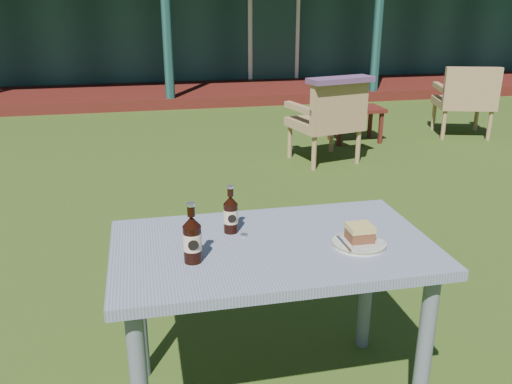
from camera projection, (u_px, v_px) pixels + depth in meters
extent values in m
plane|color=#334916|center=(217.00, 241.00, 3.75)|extent=(80.00, 80.00, 0.00)
cube|color=#163A36|center=(154.00, 10.00, 12.04)|extent=(15.00, 6.00, 2.60)
cube|color=#491611|center=(168.00, 95.00, 8.87)|extent=(15.00, 1.80, 0.16)
cylinder|color=#163A36|center=(167.00, 24.00, 7.75)|extent=(0.14, 0.14, 2.45)
cylinder|color=#163A36|center=(378.00, 22.00, 8.39)|extent=(0.14, 0.14, 2.45)
cube|color=white|center=(274.00, 31.00, 9.76)|extent=(0.95, 0.06, 2.00)
cube|color=#193D38|center=(274.00, 32.00, 9.74)|extent=(0.80, 0.04, 1.85)
cube|color=slate|center=(273.00, 248.00, 2.04)|extent=(1.20, 0.70, 0.04)
cylinder|color=slate|center=(424.00, 353.00, 2.02)|extent=(0.06, 0.06, 0.68)
cylinder|color=slate|center=(139.00, 309.00, 2.31)|extent=(0.06, 0.06, 0.68)
cylinder|color=slate|center=(367.00, 283.00, 2.52)|extent=(0.06, 0.06, 0.68)
cylinder|color=silver|center=(359.00, 243.00, 2.02)|extent=(0.20, 0.20, 0.01)
cylinder|color=olive|center=(359.00, 242.00, 2.02)|extent=(0.20, 0.20, 0.00)
cube|color=#58321C|center=(360.00, 235.00, 2.03)|extent=(0.09, 0.08, 0.04)
cube|color=tan|center=(360.00, 228.00, 2.02)|extent=(0.09, 0.09, 0.02)
cube|color=silver|center=(344.00, 244.00, 2.00)|extent=(0.01, 0.14, 0.00)
cylinder|color=black|center=(231.00, 218.00, 2.12)|extent=(0.06, 0.06, 0.12)
cone|color=black|center=(230.00, 200.00, 2.09)|extent=(0.06, 0.06, 0.03)
cylinder|color=black|center=(230.00, 192.00, 2.08)|extent=(0.02, 0.02, 0.03)
cylinder|color=silver|center=(230.00, 187.00, 2.07)|extent=(0.03, 0.03, 0.01)
cylinder|color=beige|center=(231.00, 216.00, 2.11)|extent=(0.06, 0.06, 0.05)
cylinder|color=black|center=(232.00, 219.00, 2.09)|extent=(0.03, 0.00, 0.03)
cylinder|color=black|center=(192.00, 244.00, 1.88)|extent=(0.06, 0.06, 0.13)
cone|color=black|center=(191.00, 221.00, 1.85)|extent=(0.06, 0.06, 0.04)
cylinder|color=black|center=(191.00, 211.00, 1.83)|extent=(0.03, 0.03, 0.04)
cylinder|color=silver|center=(191.00, 204.00, 1.83)|extent=(0.03, 0.03, 0.01)
cylinder|color=beige|center=(192.00, 241.00, 1.87)|extent=(0.07, 0.07, 0.06)
cylinder|color=black|center=(193.00, 245.00, 1.84)|extent=(0.04, 0.00, 0.04)
cylinder|color=silver|center=(244.00, 235.00, 2.10)|extent=(0.03, 0.03, 0.01)
cube|color=#9A774D|center=(324.00, 124.00, 5.47)|extent=(0.73, 0.70, 0.09)
cube|color=#9A774D|center=(339.00, 104.00, 5.17)|extent=(0.61, 0.22, 0.40)
cube|color=#9A774D|center=(347.00, 104.00, 5.54)|extent=(0.19, 0.54, 0.06)
cube|color=#9A774D|center=(300.00, 108.00, 5.31)|extent=(0.19, 0.54, 0.06)
cylinder|color=#9A774D|center=(332.00, 136.00, 5.85)|extent=(0.05, 0.05, 0.34)
cylinder|color=#9A774D|center=(290.00, 142.00, 5.64)|extent=(0.05, 0.05, 0.34)
cylinder|color=#9A774D|center=(358.00, 147.00, 5.44)|extent=(0.05, 0.05, 0.34)
cylinder|color=#9A774D|center=(314.00, 153.00, 5.23)|extent=(0.05, 0.05, 0.34)
cube|color=#9A774D|center=(463.00, 103.00, 6.50)|extent=(0.76, 0.73, 0.09)
cube|color=#9A774D|center=(472.00, 85.00, 6.18)|extent=(0.62, 0.25, 0.41)
cube|color=#9A774D|center=(488.00, 88.00, 6.44)|extent=(0.22, 0.54, 0.06)
cube|color=#9A774D|center=(441.00, 87.00, 6.48)|extent=(0.22, 0.54, 0.06)
cylinder|color=#9A774D|center=(476.00, 117.00, 6.79)|extent=(0.05, 0.05, 0.35)
cylinder|color=#9A774D|center=(434.00, 116.00, 6.82)|extent=(0.05, 0.05, 0.35)
cylinder|color=#9A774D|center=(490.00, 126.00, 6.33)|extent=(0.05, 0.05, 0.35)
cylinder|color=#9A774D|center=(444.00, 125.00, 6.36)|extent=(0.05, 0.05, 0.35)
cube|color=#573759|center=(341.00, 80.00, 5.10)|extent=(0.68, 0.36, 0.05)
cube|color=#491611|center=(356.00, 109.00, 6.20)|extent=(0.60, 0.40, 0.04)
cube|color=#491611|center=(339.00, 130.00, 6.08)|extent=(0.04, 0.04, 0.36)
cube|color=#491611|center=(381.00, 128.00, 6.18)|extent=(0.04, 0.04, 0.36)
cube|color=#491611|center=(330.00, 124.00, 6.35)|extent=(0.04, 0.04, 0.36)
cube|color=#491611|center=(370.00, 123.00, 6.45)|extent=(0.04, 0.04, 0.36)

